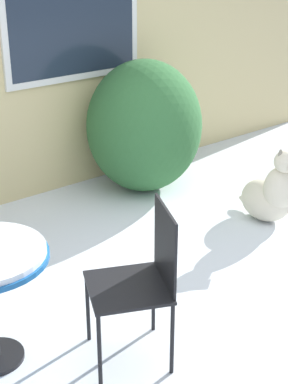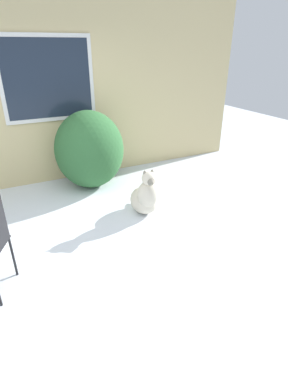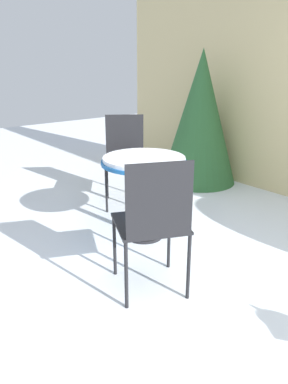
% 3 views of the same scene
% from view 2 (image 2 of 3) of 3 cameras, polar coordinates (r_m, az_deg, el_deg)
% --- Properties ---
extents(ground_plane, '(16.00, 16.00, 0.00)m').
position_cam_2_polar(ground_plane, '(3.65, -14.86, -11.06)').
color(ground_plane, silver).
extents(house_wall, '(8.00, 0.10, 3.30)m').
position_cam_2_polar(house_wall, '(5.16, -22.51, 18.71)').
color(house_wall, '#D1BC84').
rests_on(house_wall, ground_plane).
extents(shrub_left, '(1.11, 1.07, 1.26)m').
position_cam_2_polar(shrub_left, '(4.99, -10.32, 7.91)').
color(shrub_left, '#2D6033').
rests_on(shrub_left, ground_plane).
extents(dog, '(0.43, 0.69, 0.71)m').
position_cam_2_polar(dog, '(4.17, 0.25, -0.99)').
color(dog, beige).
rests_on(dog, ground_plane).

